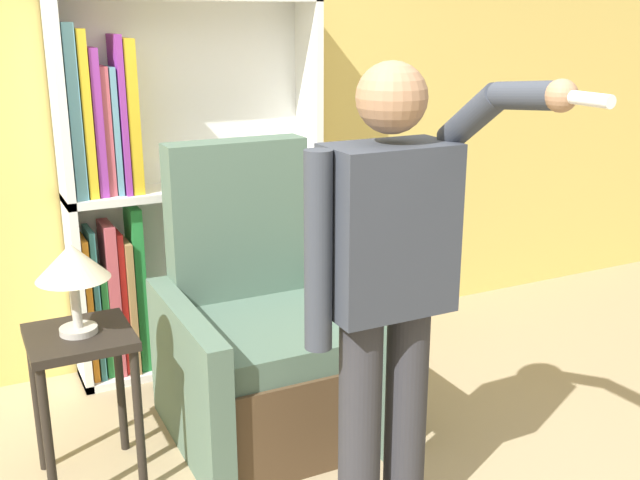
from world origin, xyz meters
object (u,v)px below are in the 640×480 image
armchair (263,347)px  side_table (82,365)px  table_lamp (72,266)px  person_standing (388,283)px  bookcase (160,196)px

armchair → side_table: (-0.80, -0.09, 0.13)m
side_table → table_lamp: size_ratio=1.81×
table_lamp → person_standing: bearing=-42.5°
person_standing → table_lamp: size_ratio=4.72×
bookcase → side_table: (-0.58, -0.90, -0.43)m
bookcase → person_standing: bookcase is taller
bookcase → armchair: bearing=-74.3°
armchair → person_standing: (0.09, -0.91, 0.59)m
person_standing → armchair: bearing=95.5°
side_table → table_lamp: table_lamp is taller
table_lamp → bookcase: bearing=57.2°
side_table → bookcase: bearing=57.2°
person_standing → side_table: bearing=137.5°
armchair → side_table: 0.82m
armchair → table_lamp: (-0.80, -0.09, 0.54)m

